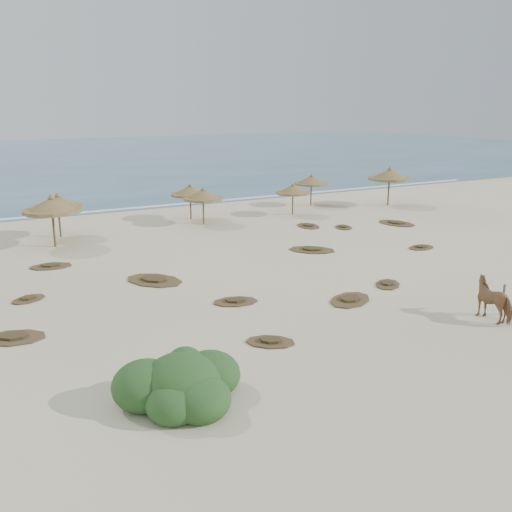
# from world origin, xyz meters

# --- Properties ---
(ground) EXTENTS (160.00, 160.00, 0.00)m
(ground) POSITION_xyz_m (0.00, 0.00, 0.00)
(ground) COLOR beige
(ground) RESTS_ON ground
(ocean) EXTENTS (200.00, 100.00, 0.01)m
(ocean) POSITION_xyz_m (0.00, 75.00, 0.00)
(ocean) COLOR navy
(ocean) RESTS_ON ground
(foam_line) EXTENTS (70.00, 0.60, 0.01)m
(foam_line) POSITION_xyz_m (0.00, 26.00, 0.00)
(foam_line) COLOR white
(foam_line) RESTS_ON ground
(palapa_1) EXTENTS (3.12, 3.12, 2.80)m
(palapa_1) POSITION_xyz_m (-8.21, 18.33, 2.17)
(palapa_1) COLOR brown
(palapa_1) RESTS_ON ground
(palapa_2) EXTENTS (4.17, 4.17, 3.11)m
(palapa_2) POSITION_xyz_m (-8.97, 15.81, 2.41)
(palapa_2) COLOR brown
(palapa_2) RESTS_ON ground
(palapa_3) EXTENTS (2.91, 2.91, 2.61)m
(palapa_3) POSITION_xyz_m (1.17, 19.73, 2.02)
(palapa_3) COLOR brown
(palapa_3) RESTS_ON ground
(palapa_4) EXTENTS (2.97, 2.97, 2.59)m
(palapa_4) POSITION_xyz_m (1.26, 17.63, 2.01)
(palapa_4) COLOR brown
(palapa_4) RESTS_ON ground
(palapa_5) EXTENTS (3.13, 3.13, 2.42)m
(palapa_5) POSITION_xyz_m (8.50, 17.55, 1.88)
(palapa_5) COLOR brown
(palapa_5) RESTS_ON ground
(palapa_6) EXTENTS (2.94, 2.94, 2.61)m
(palapa_6) POSITION_xyz_m (12.01, 20.32, 2.03)
(palapa_6) COLOR brown
(palapa_6) RESTS_ON ground
(palapa_7) EXTENTS (4.44, 4.44, 3.19)m
(palapa_7) POSITION_xyz_m (17.65, 17.36, 2.48)
(palapa_7) COLOR brown
(palapa_7) RESTS_ON ground
(horse) EXTENTS (0.90, 1.90, 1.59)m
(horse) POSITION_xyz_m (3.88, -4.40, 0.80)
(horse) COLOR olive
(horse) RESTS_ON ground
(fence_post_near) EXTENTS (0.10, 0.10, 1.27)m
(fence_post_near) POSITION_xyz_m (4.55, -4.25, 0.63)
(fence_post_near) COLOR #6B6150
(fence_post_near) RESTS_ON ground
(bush) EXTENTS (3.73, 3.29, 1.67)m
(bush) POSITION_xyz_m (-9.09, -4.59, 0.55)
(bush) COLOR #2E5B27
(bush) RESTS_ON ground
(scrub_0) EXTENTS (2.65, 2.18, 0.16)m
(scrub_0) POSITION_xyz_m (-12.73, 2.48, 0.05)
(scrub_0) COLOR brown
(scrub_0) RESTS_ON ground
(scrub_1) EXTENTS (3.20, 3.53, 0.16)m
(scrub_1) POSITION_xyz_m (-6.08, 6.64, 0.05)
(scrub_1) COLOR brown
(scrub_1) RESTS_ON ground
(scrub_2) EXTENTS (2.17, 1.69, 0.16)m
(scrub_2) POSITION_xyz_m (-4.06, 2.12, 0.05)
(scrub_2) COLOR brown
(scrub_2) RESTS_ON ground
(scrub_3) EXTENTS (3.11, 3.05, 0.16)m
(scrub_3) POSITION_xyz_m (3.73, 7.88, 0.05)
(scrub_3) COLOR brown
(scrub_3) RESTS_ON ground
(scrub_4) EXTENTS (1.83, 1.29, 0.16)m
(scrub_4) POSITION_xyz_m (9.59, 5.29, 0.05)
(scrub_4) COLOR brown
(scrub_4) RESTS_ON ground
(scrub_5) EXTENTS (2.26, 3.07, 0.16)m
(scrub_5) POSITION_xyz_m (13.09, 11.25, 0.05)
(scrub_5) COLOR brown
(scrub_5) RESTS_ON ground
(scrub_6) EXTENTS (2.28, 1.67, 0.16)m
(scrub_6) POSITION_xyz_m (-9.96, 11.48, 0.05)
(scrub_6) COLOR brown
(scrub_6) RESTS_ON ground
(scrub_7) EXTENTS (1.72, 2.34, 0.16)m
(scrub_7) POSITION_xyz_m (7.19, 13.45, 0.05)
(scrub_7) COLOR brown
(scrub_7) RESTS_ON ground
(scrub_8) EXTENTS (1.79, 1.56, 0.16)m
(scrub_8) POSITION_xyz_m (-11.68, 6.63, 0.05)
(scrub_8) COLOR brown
(scrub_8) RESTS_ON ground
(scrub_9) EXTENTS (2.74, 2.40, 0.16)m
(scrub_9) POSITION_xyz_m (0.32, -0.03, 0.05)
(scrub_9) COLOR brown
(scrub_9) RESTS_ON ground
(scrub_10) EXTENTS (1.74, 2.03, 0.16)m
(scrub_10) POSITION_xyz_m (9.03, 11.95, 0.05)
(scrub_10) COLOR brown
(scrub_10) RESTS_ON ground
(scrub_11) EXTENTS (2.08, 1.95, 0.16)m
(scrub_11) POSITION_xyz_m (-4.86, -2.22, 0.05)
(scrub_11) COLOR brown
(scrub_11) RESTS_ON ground
(scrub_12) EXTENTS (1.98, 1.94, 0.16)m
(scrub_12) POSITION_xyz_m (3.16, 0.86, 0.05)
(scrub_12) COLOR brown
(scrub_12) RESTS_ON ground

